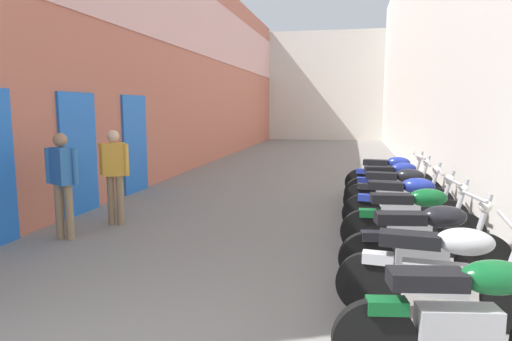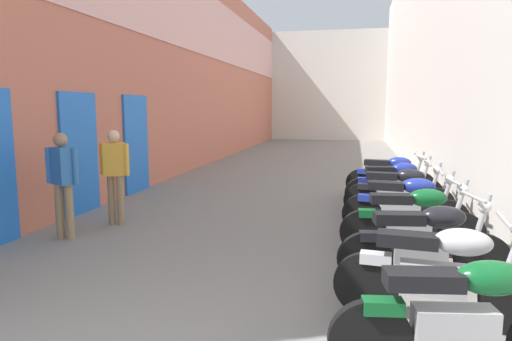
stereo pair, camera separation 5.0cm
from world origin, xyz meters
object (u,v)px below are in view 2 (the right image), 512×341
motorcycle_second (440,271)px  motorcycle_sixth (399,192)px  motorcycle_third (425,242)px  motorcycle_seventh (395,183)px  motorcycle_fourth (413,219)px  motorcycle_fifth (405,204)px  motorcycle_nearest (464,316)px  pedestrian_further_down (115,170)px  pedestrian_mid_alley (63,178)px  motorcycle_eighth (390,175)px

motorcycle_second → motorcycle_sixth: size_ratio=1.00×
motorcycle_third → motorcycle_seventh: same height
motorcycle_fourth → motorcycle_fifth: (-0.00, 0.94, 0.00)m
motorcycle_fifth → motorcycle_sixth: size_ratio=1.00×
motorcycle_nearest → pedestrian_further_down: 5.82m
motorcycle_second → motorcycle_fourth: same height
motorcycle_fifth → pedestrian_mid_alley: (-4.92, -1.17, 0.42)m
motorcycle_sixth → motorcycle_eighth: 1.92m
motorcycle_third → motorcycle_nearest: bearing=-90.0°
motorcycle_fifth → pedestrian_further_down: pedestrian_further_down is taller
motorcycle_nearest → motorcycle_fourth: bearing=90.0°
motorcycle_fourth → motorcycle_seventh: same height
motorcycle_seventh → motorcycle_third: bearing=-90.0°
motorcycle_sixth → pedestrian_further_down: bearing=-164.7°
motorcycle_third → motorcycle_fourth: bearing=90.0°
motorcycle_seventh → motorcycle_second: bearing=-90.0°
motorcycle_fourth → motorcycle_seventh: 2.83m
motorcycle_fifth → pedestrian_mid_alley: 5.08m
motorcycle_fourth → pedestrian_mid_alley: (-4.92, -0.23, 0.42)m
motorcycle_eighth → motorcycle_sixth: bearing=-90.0°
pedestrian_further_down → pedestrian_mid_alley: bearing=-108.6°
motorcycle_eighth → pedestrian_mid_alley: (-4.92, -4.11, 0.42)m
motorcycle_fifth → pedestrian_further_down: (-4.61, -0.24, 0.42)m
motorcycle_third → motorcycle_fourth: same height
motorcycle_seventh → pedestrian_further_down: size_ratio=1.17×
motorcycle_seventh → pedestrian_further_down: 5.09m
motorcycle_nearest → motorcycle_fourth: 2.84m
motorcycle_fourth → motorcycle_fifth: 0.94m
motorcycle_second → motorcycle_sixth: (-0.00, 3.90, 0.00)m
motorcycle_sixth → motorcycle_second: bearing=-90.0°
motorcycle_seventh → motorcycle_eighth: size_ratio=1.00×
motorcycle_fourth → motorcycle_sixth: size_ratio=1.00×
motorcycle_fourth → motorcycle_seventh: bearing=90.0°
pedestrian_mid_alley → motorcycle_nearest: bearing=-27.9°
pedestrian_mid_alley → motorcycle_sixth: bearing=24.0°
motorcycle_sixth → pedestrian_mid_alley: 5.40m
motorcycle_sixth → motorcycle_eighth: size_ratio=1.00×
motorcycle_second → motorcycle_third: (-0.00, 0.88, 0.00)m
motorcycle_fourth → motorcycle_seventh: size_ratio=1.01×
pedestrian_further_down → motorcycle_second: bearing=-29.8°
pedestrian_mid_alley → pedestrian_further_down: (0.31, 0.93, 0.00)m
motorcycle_third → pedestrian_mid_alley: size_ratio=1.17×
pedestrian_further_down → motorcycle_seventh: bearing=24.8°
motorcycle_fourth → motorcycle_fifth: bearing=90.0°
motorcycle_eighth → motorcycle_fourth: bearing=-90.0°
motorcycle_seventh → pedestrian_further_down: pedestrian_further_down is taller
motorcycle_seventh → pedestrian_further_down: bearing=-155.2°
motorcycle_third → motorcycle_fourth: 1.06m
motorcycle_second → motorcycle_third: size_ratio=1.00×
motorcycle_fifth → pedestrian_further_down: size_ratio=1.18×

